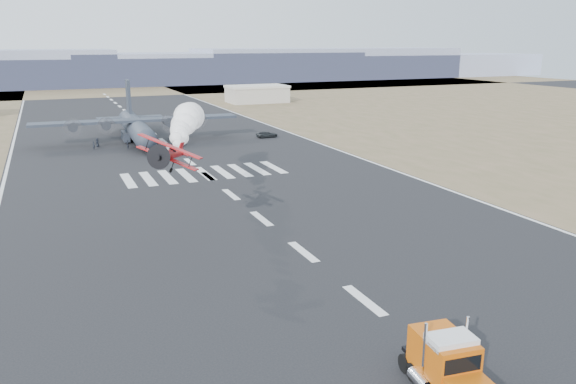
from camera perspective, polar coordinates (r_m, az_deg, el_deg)
ground at (r=47.43m, az=7.78°, el=-10.84°), size 500.00×500.00×0.00m
scrub_far at (r=268.07m, az=-18.71°, el=9.84°), size 500.00×80.00×0.00m
runway_markings at (r=101.04m, az=-9.96°, el=3.05°), size 60.00×260.00×0.01m
ridge_seg_d at (r=297.51m, az=-19.35°, el=11.49°), size 150.00×50.00×13.00m
ridge_seg_e at (r=309.26m, az=-7.02°, el=12.49°), size 150.00×50.00×15.00m
ridge_seg_f at (r=333.49m, az=4.02°, el=12.91°), size 150.00×50.00×17.00m
ridge_seg_g at (r=367.86m, az=13.27°, el=12.44°), size 150.00×50.00×13.00m
hangar_right at (r=199.30m, az=-3.16°, el=9.94°), size 20.50×12.50×5.90m
semi_truck at (r=36.26m, az=15.99°, el=-16.58°), size 3.71×8.87×3.92m
aerobatic_biplane at (r=57.15m, az=-11.90°, el=3.79°), size 6.36×6.26×3.68m
smoke_trail at (r=80.37m, az=-10.31°, el=7.18°), size 10.16×27.27×4.22m
transport_aircraft at (r=124.55m, az=-15.18°, el=6.46°), size 42.18×34.75×12.20m
support_vehicle at (r=125.27m, az=-2.13°, el=5.86°), size 4.88×2.44×1.33m
crew_a at (r=115.66m, az=-15.98°, el=4.64°), size 0.54×0.65×1.76m
crew_b at (r=116.05m, az=-10.54°, el=4.95°), size 0.91×0.77×1.59m
crew_c at (r=121.74m, az=-13.75°, el=5.31°), size 1.27×1.24×1.88m
crew_d at (r=115.75m, az=-14.06°, el=4.75°), size 1.11×0.92×1.68m
crew_e at (r=120.02m, az=-18.80°, el=4.78°), size 0.95×1.01×1.77m
crew_f at (r=118.30m, az=-10.26°, el=5.20°), size 0.96×1.74×1.78m
crew_g at (r=117.08m, az=-19.12°, el=4.47°), size 0.68×0.73×1.61m
crew_h at (r=121.16m, az=-13.62°, el=5.27°), size 0.63×0.96×1.89m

